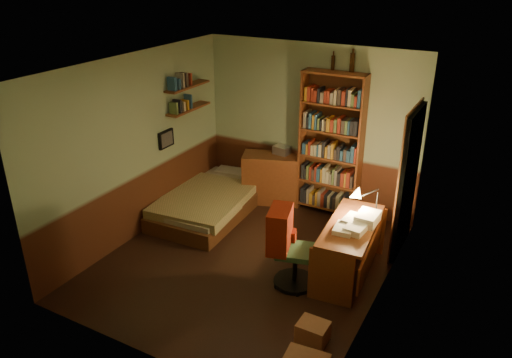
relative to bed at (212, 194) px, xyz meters
The scene contains 23 objects.
floor 1.57m from the bed, 39.18° to the right, with size 3.50×4.00×0.02m, color black.
ceiling 2.76m from the bed, 39.18° to the right, with size 3.50×4.00×0.02m, color silver.
wall_back 1.86m from the bed, 41.15° to the left, with size 3.50×0.02×2.60m, color #93AC86.
wall_left 1.50m from the bed, 120.44° to the right, with size 0.02×4.00×2.60m, color #93AC86.
wall_right 3.26m from the bed, 18.20° to the right, with size 0.02×4.00×2.60m, color #93AC86.
wall_front 3.36m from the bed, 68.23° to the right, with size 3.50×0.02×2.60m, color #93AC86.
doorway 3.01m from the bed, ahead, with size 0.06×0.90×2.00m, color black.
door_trim 2.97m from the bed, ahead, with size 0.02×0.98×2.08m, color #4B2914.
bed is the anchor object (origin of this frame).
dresser 1.03m from the bed, 50.80° to the left, with size 0.92×0.46×0.82m, color brown.
mini_stereo 1.33m from the bed, 50.03° to the left, with size 0.25×0.19×0.13m, color #B2B2B7.
bookshelf 2.00m from the bed, 28.67° to the left, with size 0.96×0.30×2.23m, color brown.
bottle_left 2.72m from the bed, 32.96° to the left, with size 0.06×0.06×0.21m, color black.
bottle_right 2.91m from the bed, 28.63° to the left, with size 0.07×0.07×0.27m, color black.
desk 2.56m from the bed, 14.10° to the right, with size 0.56×1.35×0.73m, color brown.
paper_stack 2.73m from the bed, 10.81° to the right, with size 0.25×0.34×0.14m, color silver.
desk_lamp 2.79m from the bed, ahead, with size 0.18×0.18×0.59m, color black.
office_chair 2.29m from the bed, 30.15° to the right, with size 0.56×0.49×1.12m, color #345E3A.
red_jacket 2.39m from the bed, 29.76° to the right, with size 0.25×0.46×0.54m, color #9C2411.
wall_shelf_lower 1.37m from the bed, 163.89° to the left, with size 0.20×0.90×0.03m, color brown.
wall_shelf_upper 1.70m from the bed, 163.89° to the left, with size 0.20×0.90×0.03m, color brown.
framed_picture 1.14m from the bed, 145.08° to the right, with size 0.04×0.32×0.26m, color black.
cardboard_box_b 3.24m from the bed, 37.65° to the right, with size 0.32×0.26×0.22m, color #A66F4E.
Camera 1 is at (2.82, -4.93, 3.73)m, focal length 35.00 mm.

